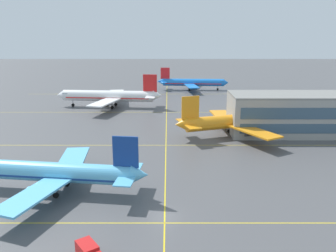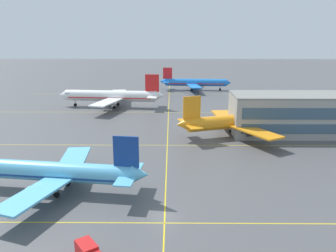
% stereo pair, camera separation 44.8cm
% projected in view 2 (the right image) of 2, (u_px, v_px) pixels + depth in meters
% --- Properties ---
extents(ground_plane, '(600.00, 600.00, 0.00)m').
position_uv_depth(ground_plane, '(165.00, 216.00, 51.88)').
color(ground_plane, '#4C4C4F').
extents(airliner_front_gate, '(33.22, 28.43, 10.33)m').
position_uv_depth(airliner_front_gate, '(54.00, 172.00, 59.04)').
color(airliner_front_gate, '#5BB7E5').
rests_on(airliner_front_gate, ground).
extents(airliner_second_row, '(35.03, 29.93, 11.14)m').
position_uv_depth(airliner_second_row, '(241.00, 121.00, 91.02)').
color(airliner_second_row, orange).
rests_on(airliner_second_row, ground).
extents(airliner_third_row, '(38.36, 32.95, 11.92)m').
position_uv_depth(airliner_third_row, '(112.00, 96.00, 124.82)').
color(airliner_third_row, white).
rests_on(airliner_third_row, ground).
extents(airliner_far_left_stand, '(32.94, 28.38, 10.24)m').
position_uv_depth(airliner_far_left_stand, '(195.00, 83.00, 161.29)').
color(airliner_far_left_stand, blue).
rests_on(airliner_far_left_stand, ground).
extents(taxiway_markings, '(120.32, 155.02, 0.01)m').
position_uv_depth(taxiway_markings, '(168.00, 126.00, 100.94)').
color(taxiway_markings, yellow).
rests_on(taxiway_markings, ground).
extents(service_truck_red_van, '(3.91, 4.40, 2.10)m').
position_uv_depth(service_truck_red_van, '(89.00, 252.00, 41.44)').
color(service_truck_red_van, red).
rests_on(service_truck_red_van, ground).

